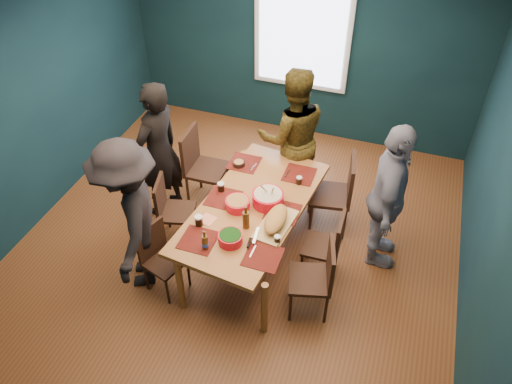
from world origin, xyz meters
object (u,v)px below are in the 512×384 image
person_far_left (159,152)px  person_near_left (131,217)px  chair_left_near (159,253)px  chair_right_far (340,190)px  person_back (292,137)px  dining_table (253,210)px  bowl_salad (238,204)px  bowl_herbs (230,238)px  cutting_board (276,220)px  chair_left_far (199,162)px  chair_left_mid (170,206)px  person_right (388,199)px  chair_right_mid (329,242)px  bowl_dumpling (268,198)px  chair_right_near (319,274)px

person_far_left → person_near_left: size_ratio=1.00×
chair_left_near → chair_right_far: bearing=61.2°
person_back → dining_table: bearing=60.4°
bowl_salad → bowl_herbs: size_ratio=1.06×
person_near_left → cutting_board: size_ratio=2.50×
chair_left_far → chair_left_mid: 0.77m
person_back → cutting_board: bearing=74.3°
dining_table → person_right: size_ratio=1.21×
chair_left_near → person_near_left: person_near_left is taller
person_back → bowl_salad: 1.30m
person_far_left → cutting_board: size_ratio=2.49×
cutting_board → chair_left_mid: bearing=-179.4°
person_near_left → bowl_herbs: person_near_left is taller
chair_right_mid → bowl_dumpling: bearing=171.6°
chair_left_far → person_near_left: person_near_left is taller
person_far_left → chair_right_near: bearing=82.2°
chair_left_near → chair_right_near: size_ratio=0.90×
cutting_board → chair_right_far: bearing=71.9°
chair_left_near → person_right: 2.46m
chair_right_far → bowl_dumpling: (-0.66, -0.68, 0.25)m
person_back → bowl_dumpling: size_ratio=5.31×
chair_left_mid → person_near_left: (-0.06, -0.65, 0.39)m
chair_right_mid → person_back: bearing=121.2°
chair_right_far → person_back: 0.88m
chair_left_far → chair_right_mid: 1.96m
chair_left_far → bowl_salad: bearing=-45.8°
person_far_left → chair_right_far: bearing=114.3°
chair_right_near → bowl_herbs: 0.94m
person_far_left → dining_table: bearing=87.5°
chair_right_near → bowl_herbs: size_ratio=3.73×
chair_left_far → cutting_board: chair_left_far is taller
person_right → bowl_herbs: 1.71m
person_right → bowl_herbs: (-1.37, -1.02, -0.06)m
dining_table → chair_right_mid: bearing=6.7°
chair_right_far → bowl_dumpling: bearing=-143.3°
chair_left_far → bowl_salad: chair_left_far is taller
chair_right_mid → bowl_herbs: 1.11m
chair_right_far → chair_right_near: 1.26m
person_near_left → bowl_herbs: 1.03m
chair_right_far → person_right: bearing=-40.4°
person_back → cutting_board: (0.23, -1.40, -0.05)m
chair_right_far → person_back: size_ratio=0.57×
chair_left_near → cutting_board: size_ratio=1.16×
chair_left_far → bowl_salad: size_ratio=3.92×
chair_left_far → chair_right_mid: bearing=-22.8°
bowl_herbs → chair_right_near: bearing=5.6°
chair_left_mid → person_right: size_ratio=0.48×
bowl_herbs → chair_right_mid: bearing=32.8°
chair_left_far → chair_left_near: chair_left_far is taller
chair_left_mid → chair_left_near: (0.21, -0.67, -0.02)m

